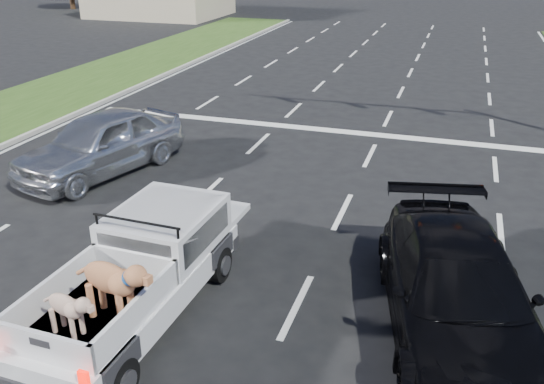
# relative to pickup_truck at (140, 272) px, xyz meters

# --- Properties ---
(ground) EXTENTS (160.00, 160.00, 0.00)m
(ground) POSITION_rel_pickup_truck_xyz_m (0.66, 1.03, -0.84)
(ground) COLOR black
(ground) RESTS_ON ground
(road_markings) EXTENTS (17.75, 60.00, 0.01)m
(road_markings) POSITION_rel_pickup_truck_xyz_m (0.66, 7.59, -0.83)
(road_markings) COLOR silver
(road_markings) RESTS_ON ground
(curb_left) EXTENTS (0.15, 60.00, 0.14)m
(curb_left) POSITION_rel_pickup_truck_xyz_m (-8.39, 7.03, -0.77)
(curb_left) COLOR gray
(curb_left) RESTS_ON ground
(pickup_truck) EXTENTS (1.90, 4.78, 1.77)m
(pickup_truck) POSITION_rel_pickup_truck_xyz_m (0.00, 0.00, 0.00)
(pickup_truck) COLOR black
(pickup_truck) RESTS_ON ground
(silver_sedan) EXTENTS (3.30, 5.28, 1.68)m
(silver_sedan) POSITION_rel_pickup_truck_xyz_m (-4.34, 5.48, -0.00)
(silver_sedan) COLOR silver
(silver_sedan) RESTS_ON ground
(black_coupe) EXTENTS (3.30, 5.74, 1.57)m
(black_coupe) POSITION_rel_pickup_truck_xyz_m (5.01, 1.13, -0.06)
(black_coupe) COLOR black
(black_coupe) RESTS_ON ground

